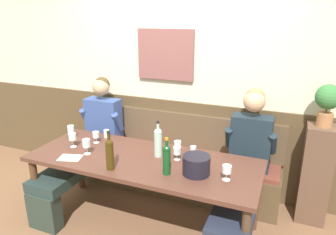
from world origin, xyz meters
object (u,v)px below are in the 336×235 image
Objects in this scene: person_right_seat at (87,142)px; wine_bottle_amber_mid at (167,158)px; water_tumbler_left at (107,134)px; wine_glass_near_bucket at (86,144)px; ice_bucket at (196,165)px; wine_bottle_clear_water at (110,153)px; wall_bench at (170,169)px; wine_bottle_green_tall at (158,141)px; potted_plant at (328,101)px; person_left_seat at (244,168)px; wine_glass_left_end at (71,130)px; wine_glass_mid_left at (177,151)px; water_tumbler_right at (193,150)px; wine_glass_center_rear at (227,170)px; wine_glass_mid_right at (96,135)px; wine_glass_by_bottle at (178,145)px; dining_table at (143,166)px; wine_glass_center_front at (73,137)px.

person_right_seat is 1.35m from wine_bottle_amber_mid.
wine_glass_near_bucket is at bearing -81.82° from water_tumbler_left.
wine_bottle_clear_water is (-0.73, -0.21, 0.07)m from ice_bucket.
water_tumbler_left is at bearing 125.41° from wine_bottle_clear_water.
wine_bottle_green_tall reaches higher than wall_bench.
potted_plant reaches higher than ice_bucket.
wall_bench is 1.86× the size of person_left_seat.
wine_glass_mid_left is (1.27, -0.06, -0.01)m from wine_glass_left_end.
ice_bucket reaches higher than water_tumbler_right.
wine_glass_mid_left is (-0.01, 0.29, -0.06)m from wine_bottle_amber_mid.
wine_glass_near_bucket is 1.37m from wine_glass_center_rear.
wine_glass_center_rear is 0.56m from water_tumbler_right.
wine_glass_center_rear is at bearing -9.85° from wine_glass_mid_right.
wine_bottle_amber_mid is 4.25× the size of water_tumbler_right.
wine_glass_mid_left is at bearing -71.60° from wine_glass_by_bottle.
wine_glass_mid_left reaches higher than dining_table.
wine_glass_left_end is at bearing 149.92° from wine_bottle_clear_water.
ice_bucket is at bearing -47.25° from wine_glass_by_bottle.
wine_glass_center_front is (-1.10, -0.13, 0.02)m from wine_glass_mid_left.
wine_glass_near_bucket is at bearing -179.11° from wine_glass_center_rear.
water_tumbler_right is (0.41, -0.43, 0.50)m from wall_bench.
person_left_seat is 4.05× the size of wine_bottle_amber_mid.
wine_bottle_green_tall is at bearing 156.33° from ice_bucket.
wine_glass_center_rear is at bearing -14.11° from person_right_seat.
wine_bottle_amber_mid is 2.31× the size of wine_glass_left_end.
wine_glass_near_bucket is 1.20× the size of wine_glass_mid_left.
wine_bottle_amber_mid reaches higher than wine_glass_left_end.
potted_plant is (1.56, 0.03, 1.00)m from wall_bench.
wine_glass_mid_right is at bearing 170.15° from wine_glass_center_rear.
person_right_seat is 1.00m from wine_bottle_clear_water.
wine_bottle_green_tall is 0.74m from wine_glass_center_rear.
wine_glass_near_bucket is 0.46m from water_tumbler_left.
potted_plant is (0.65, 0.39, 0.63)m from person_left_seat.
wine_glass_near_bucket is 1.05× the size of wine_glass_center_front.
person_left_seat is at bearing 12.50° from wine_glass_center_front.
wine_bottle_green_tall is at bearing 8.17° from wine_glass_center_front.
wine_glass_mid_left is 0.99× the size of wine_glass_center_rear.
wine_glass_mid_left is 0.32× the size of potted_plant.
wine_glass_mid_right is 0.95× the size of wine_glass_center_rear.
ice_bucket is 1.11m from wine_glass_near_bucket.
wine_bottle_green_tall is 4.57× the size of water_tumbler_right.
wine_glass_mid_right is at bearing 135.61° from wine_bottle_clear_water.
wine_glass_left_end reaches higher than wine_glass_center_rear.
water_tumbler_right is at bearing 35.01° from dining_table.
wine_glass_left_end is at bearing -154.12° from water_tumbler_left.
wine_bottle_amber_mid is at bearing -82.53° from wine_glass_by_bottle.
wall_bench is 1.03m from person_right_seat.
wine_glass_by_bottle is at bearing 49.56° from wine_bottle_clear_water.
person_left_seat is 0.83m from wine_bottle_amber_mid.
wine_glass_mid_right is at bearing -172.88° from person_left_seat.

